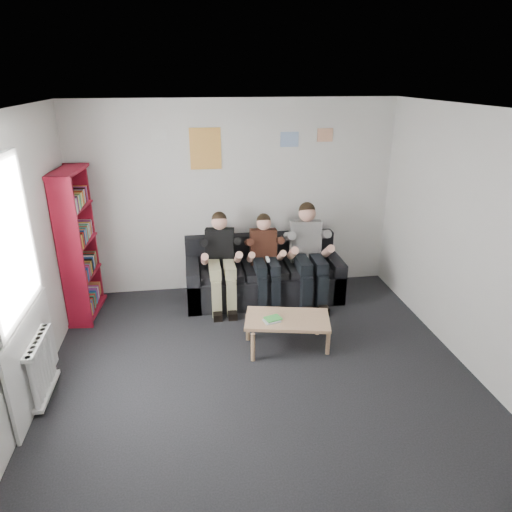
{
  "coord_description": "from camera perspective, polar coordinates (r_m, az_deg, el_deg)",
  "views": [
    {
      "loc": [
        -0.65,
        -3.76,
        2.99
      ],
      "look_at": [
        0.11,
        1.3,
        0.94
      ],
      "focal_mm": 32.0,
      "sensor_mm": 36.0,
      "label": 1
    }
  ],
  "objects": [
    {
      "name": "person_left",
      "position": [
        6.13,
        -4.35,
        -0.72
      ],
      "size": [
        0.39,
        0.83,
        1.29
      ],
      "rotation": [
        0.0,
        0.0,
        -0.14
      ],
      "color": "black",
      "rests_on": "sofa"
    },
    {
      "name": "game_cases",
      "position": [
        5.22,
        2.05,
        -7.94
      ],
      "size": [
        0.2,
        0.16,
        0.03
      ],
      "rotation": [
        0.0,
        0.0,
        0.24
      ],
      "color": "silver",
      "rests_on": "coffee_table"
    },
    {
      "name": "poster_pink",
      "position": [
        6.57,
        8.62,
        14.73
      ],
      "size": [
        0.22,
        0.01,
        0.18
      ],
      "primitive_type": "cube",
      "color": "#B83993",
      "rests_on": "room_shell"
    },
    {
      "name": "person_right",
      "position": [
        6.3,
        6.6,
        0.14
      ],
      "size": [
        0.43,
        0.92,
        1.37
      ],
      "rotation": [
        0.0,
        0.0,
        -0.11
      ],
      "color": "silver",
      "rests_on": "sofa"
    },
    {
      "name": "poster_blue",
      "position": [
        6.45,
        4.21,
        14.33
      ],
      "size": [
        0.25,
        0.01,
        0.2
      ],
      "primitive_type": "cube",
      "color": "#3E7DD5",
      "rests_on": "room_shell"
    },
    {
      "name": "bookshelf",
      "position": [
        6.22,
        -21.3,
        1.3
      ],
      "size": [
        0.29,
        0.87,
        1.93
      ],
      "rotation": [
        0.0,
        0.0,
        -0.1
      ],
      "color": "maroon",
      "rests_on": "ground"
    },
    {
      "name": "poster_large",
      "position": [
        6.32,
        -6.33,
        13.19
      ],
      "size": [
        0.42,
        0.01,
        0.55
      ],
      "primitive_type": "cube",
      "color": "gold",
      "rests_on": "room_shell"
    },
    {
      "name": "window",
      "position": [
        4.69,
        -27.36,
        -5.49
      ],
      "size": [
        0.05,
        1.3,
        2.36
      ],
      "color": "white",
      "rests_on": "room_shell"
    },
    {
      "name": "radiator",
      "position": [
        4.98,
        -25.18,
        -12.45
      ],
      "size": [
        0.1,
        0.64,
        0.6
      ],
      "color": "white",
      "rests_on": "ground"
    },
    {
      "name": "person_middle",
      "position": [
        6.2,
        1.19,
        -0.56
      ],
      "size": [
        0.36,
        0.78,
        1.24
      ],
      "rotation": [
        0.0,
        0.0,
        -0.05
      ],
      "color": "#50281A",
      "rests_on": "sofa"
    },
    {
      "name": "poster_sign",
      "position": [
        6.3,
        -12.05,
        14.66
      ],
      "size": [
        0.2,
        0.01,
        0.14
      ],
      "primitive_type": "cube",
      "color": "silver",
      "rests_on": "room_shell"
    },
    {
      "name": "sofa",
      "position": [
        6.51,
        0.88,
        -2.55
      ],
      "size": [
        2.16,
        0.88,
        0.83
      ],
      "color": "black",
      "rests_on": "ground"
    },
    {
      "name": "room_shell",
      "position": [
        4.15,
        1.18,
        -1.4
      ],
      "size": [
        5.0,
        5.0,
        5.0
      ],
      "color": "black",
      "rests_on": "ground"
    },
    {
      "name": "coffee_table",
      "position": [
        5.31,
        3.93,
        -8.17
      ],
      "size": [
        0.96,
        0.53,
        0.38
      ],
      "rotation": [
        0.0,
        0.0,
        -0.21
      ],
      "color": "tan",
      "rests_on": "ground"
    }
  ]
}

